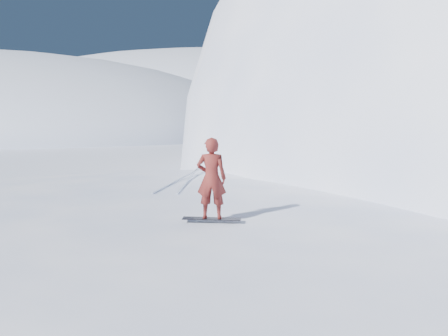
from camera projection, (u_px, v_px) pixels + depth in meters
name	position (u px, v px, depth m)	size (l,w,h in m)	color
ground	(155.00, 300.00, 13.09)	(400.00, 400.00, 0.00)	white
near_ridge	(225.00, 267.00, 15.64)	(36.00, 28.00, 4.80)	white
far_ridge_c	(195.00, 121.00, 128.94)	(140.00, 90.00, 36.00)	white
wind_bumps	(168.00, 272.00, 15.26)	(16.00, 14.40, 1.00)	white
snowboard	(212.00, 219.00, 11.85)	(1.39, 0.26, 0.02)	black
snowboarder	(211.00, 178.00, 11.72)	(0.70, 0.46, 1.93)	maroon
board_tracks	(185.00, 178.00, 17.98)	(1.50, 5.98, 0.04)	silver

